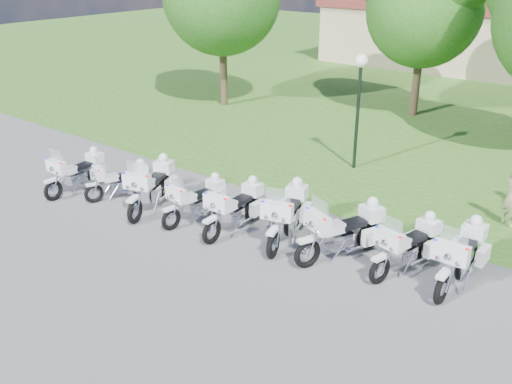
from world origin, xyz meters
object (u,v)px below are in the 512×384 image
Objects in this scene: motorcycle_5 at (287,213)px; bystander_a at (512,196)px; motorcycle_3 at (197,199)px; motorcycle_6 at (345,230)px; lamp_post at (360,83)px; motorcycle_7 at (408,244)px; motorcycle_2 at (152,185)px; motorcycle_1 at (121,179)px; motorcycle_0 at (78,171)px; motorcycle_8 at (461,255)px; motorcycle_4 at (236,207)px.

bystander_a is (4.41, 4.49, 0.12)m from motorcycle_5.
motorcycle_6 is (4.37, 0.69, 0.11)m from motorcycle_3.
motorcycle_7 is at bearing -50.69° from lamp_post.
motorcycle_6 is at bearing 168.66° from motorcycle_2.
motorcycle_6 reaches higher than motorcycle_1.
lamp_post is (-1.23, 5.86, 2.27)m from motorcycle_5.
motorcycle_0 is 0.59× the size of lamp_post.
motorcycle_7 is 1.37× the size of bystander_a.
motorcycle_6 is at bearing -63.26° from lamp_post.
motorcycle_5 reaches higher than motorcycle_3.
bystander_a is (1.22, 4.02, 0.19)m from motorcycle_7.
motorcycle_2 is 0.98× the size of motorcycle_5.
motorcycle_1 is 0.77× the size of motorcycle_8.
motorcycle_3 is 0.90× the size of motorcycle_6.
motorcycle_4 is (2.88, 0.41, -0.05)m from motorcycle_2.
motorcycle_0 is at bearing 8.21° from motorcycle_4.
motorcycle_3 is 1.29m from motorcycle_4.
motorcycle_4 is at bearing 168.09° from motorcycle_2.
motorcycle_2 is 2.91m from motorcycle_4.
motorcycle_2 reaches higher than bystander_a.
motorcycle_1 is at bearing 12.07° from motorcycle_3.
motorcycle_1 is 0.79× the size of motorcycle_2.
motorcycle_0 is at bearing 60.99° from bystander_a.
motorcycle_7 is (8.83, 1.36, 0.09)m from motorcycle_1.
motorcycle_4 is (5.73, 0.97, 0.03)m from motorcycle_0.
motorcycle_0 is 10.50m from motorcycle_7.
motorcycle_0 is 0.94× the size of motorcycle_6.
lamp_post is at bearing -43.41° from motorcycle_8.
motorcycle_0 is 9.65m from lamp_post.
motorcycle_7 is at bearing -170.49° from motorcycle_4.
motorcycle_2 is at bearing 6.78° from motorcycle_4.
motorcycle_5 is at bearing -172.33° from motorcycle_0.
motorcycle_5 is at bearing -78.15° from lamp_post.
lamp_post is (-5.61, 5.20, 2.29)m from motorcycle_8.
motorcycle_1 is at bearing 62.18° from bystander_a.
motorcycle_2 is at bearing 23.02° from motorcycle_7.
motorcycle_5 is at bearing -148.83° from motorcycle_1.
bystander_a is at bearing -137.66° from motorcycle_3.
motorcycle_0 is 1.04× the size of motorcycle_3.
motorcycle_6 reaches higher than motorcycle_2.
motorcycle_4 is at bearing -0.20° from motorcycle_5.
motorcycle_3 is at bearing 9.65° from motorcycle_8.
motorcycle_4 is 0.96× the size of motorcycle_5.
lamp_post is (-4.42, 5.40, 2.34)m from motorcycle_7.
motorcycle_8 is (2.70, 0.58, -0.02)m from motorcycle_6.
motorcycle_2 is at bearing -155.37° from motorcycle_1.
motorcycle_4 is (4.23, 0.47, 0.10)m from motorcycle_1.
motorcycle_0 is 1.18× the size of motorcycle_1.
lamp_post is (0.18, 6.29, 2.32)m from motorcycle_4.
motorcycle_2 is 8.79m from motorcycle_8.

